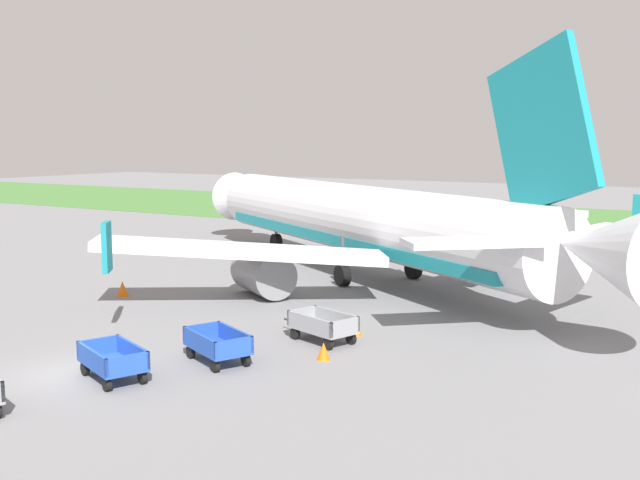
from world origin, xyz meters
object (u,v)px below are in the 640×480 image
at_px(traffic_cone_by_carts, 324,351).
at_px(baggage_cart_third_in_row, 217,345).
at_px(traffic_cone_mid_apron, 355,327).
at_px(baggage_cart_fourth_in_row, 323,326).
at_px(baggage_cart_second_in_row, 113,361).
at_px(traffic_cone_near_plane, 123,289).
at_px(airplane, 365,222).

bearing_deg(traffic_cone_by_carts, baggage_cart_third_in_row, -144.77).
bearing_deg(traffic_cone_mid_apron, baggage_cart_fourth_in_row, -113.17).
distance_m(baggage_cart_second_in_row, traffic_cone_mid_apron, 9.44).
xyz_separation_m(baggage_cart_fourth_in_row, traffic_cone_mid_apron, (0.61, 1.43, -0.27)).
relative_size(baggage_cart_third_in_row, traffic_cone_mid_apron, 5.33).
xyz_separation_m(baggage_cart_third_in_row, traffic_cone_near_plane, (-10.56, 5.87, -0.23)).
relative_size(baggage_cart_fourth_in_row, traffic_cone_mid_apron, 5.43).
height_order(airplane, traffic_cone_by_carts, airplane).
relative_size(airplane, traffic_cone_near_plane, 45.68).
distance_m(baggage_cart_third_in_row, traffic_cone_by_carts, 3.60).
relative_size(airplane, traffic_cone_mid_apron, 51.23).
bearing_deg(airplane, traffic_cone_mid_apron, -63.82).
bearing_deg(baggage_cart_second_in_row, traffic_cone_by_carts, 48.56).
relative_size(baggage_cart_third_in_row, baggage_cart_fourth_in_row, 0.98).
distance_m(airplane, traffic_cone_mid_apron, 12.30).
distance_m(baggage_cart_second_in_row, baggage_cart_fourth_in_row, 7.88).
xyz_separation_m(baggage_cart_third_in_row, baggage_cart_fourth_in_row, (1.72, 4.01, 0.00)).
xyz_separation_m(baggage_cart_third_in_row, traffic_cone_by_carts, (2.93, 2.07, -0.30)).
height_order(baggage_cart_third_in_row, traffic_cone_by_carts, baggage_cart_third_in_row).
distance_m(traffic_cone_near_plane, traffic_cone_by_carts, 14.01).
relative_size(baggage_cart_second_in_row, traffic_cone_near_plane, 4.79).
xyz_separation_m(baggage_cart_second_in_row, traffic_cone_mid_apron, (3.98, 8.55, -0.27)).
bearing_deg(baggage_cart_third_in_row, traffic_cone_by_carts, 35.23).
relative_size(baggage_cart_fourth_in_row, traffic_cone_near_plane, 4.84).
xyz_separation_m(traffic_cone_near_plane, traffic_cone_by_carts, (13.49, -3.80, -0.07)).
xyz_separation_m(traffic_cone_near_plane, traffic_cone_mid_apron, (12.89, -0.43, -0.04)).
bearing_deg(traffic_cone_near_plane, baggage_cart_fourth_in_row, -8.61).
bearing_deg(baggage_cart_fourth_in_row, traffic_cone_by_carts, -58.07).
bearing_deg(baggage_cart_second_in_row, traffic_cone_mid_apron, 65.03).
bearing_deg(traffic_cone_by_carts, traffic_cone_mid_apron, 100.01).
bearing_deg(airplane, traffic_cone_near_plane, -126.35).
distance_m(baggage_cart_third_in_row, traffic_cone_mid_apron, 5.92).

